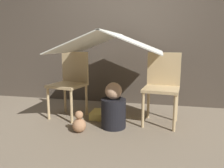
# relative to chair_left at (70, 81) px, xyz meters

# --- Properties ---
(ground_plane) EXTENTS (8.80, 8.80, 0.00)m
(ground_plane) POSITION_rel_chair_left_xyz_m (0.62, -0.30, -0.51)
(ground_plane) COLOR gray
(wall_back) EXTENTS (7.00, 0.05, 2.50)m
(wall_back) POSITION_rel_chair_left_xyz_m (0.62, 0.88, 0.74)
(wall_back) COLOR #4C4238
(wall_back) RESTS_ON ground_plane
(chair_left) EXTENTS (0.51, 0.51, 0.91)m
(chair_left) POSITION_rel_chair_left_xyz_m (0.00, 0.00, 0.00)
(chair_left) COLOR #D1B27F
(chair_left) RESTS_ON ground_plane
(chair_right) EXTENTS (0.48, 0.48, 0.91)m
(chair_right) POSITION_rel_chair_left_xyz_m (1.27, 0.00, 0.00)
(chair_right) COLOR #D1B27F
(chair_right) RESTS_ON ground_plane
(sheet_canopy) EXTENTS (1.28, 1.32, 0.26)m
(sheet_canopy) POSITION_rel_chair_left_xyz_m (0.62, -0.08, 0.53)
(sheet_canopy) COLOR silver
(person_front) EXTENTS (0.31, 0.31, 0.57)m
(person_front) POSITION_rel_chair_left_xyz_m (0.69, -0.32, -0.28)
(person_front) COLOR black
(person_front) RESTS_ON ground_plane
(floor_cushion) EXTENTS (0.35, 0.28, 0.10)m
(floor_cushion) POSITION_rel_chair_left_xyz_m (0.50, -0.02, -0.46)
(floor_cushion) COLOR #E5CC66
(floor_cushion) RESTS_ON ground_plane
(plush_toy) EXTENTS (0.17, 0.17, 0.26)m
(plush_toy) POSITION_rel_chair_left_xyz_m (0.33, -0.55, -0.41)
(plush_toy) COLOR tan
(plush_toy) RESTS_ON ground_plane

